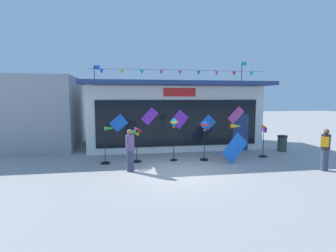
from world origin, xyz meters
TOP-DOWN VIEW (x-y plane):
  - ground_plane at (0.00, 0.00)m, footprint 80.00×80.00m
  - kite_shop_building at (0.65, 5.88)m, footprint 9.91×5.79m
  - wind_spinner_far_left at (-2.93, 1.75)m, footprint 0.68×0.40m
  - wind_spinner_left at (-1.67, 1.81)m, footprint 0.41×0.39m
  - wind_spinner_center_left at (0.02, 1.82)m, footprint 0.34×0.34m
  - wind_spinner_center_right at (1.44, 1.67)m, footprint 0.39×0.39m
  - wind_spinner_right at (2.94, 1.77)m, footprint 0.74×0.38m
  - wind_spinner_far_right at (4.50, 1.84)m, footprint 0.39×0.38m
  - person_near_camera at (5.65, -0.79)m, footprint 0.46×0.46m
  - person_mid_plaza at (-2.00, 0.37)m, footprint 0.34×0.34m
  - trash_bin at (6.24, 2.98)m, footprint 0.52×0.52m
  - display_kite_on_ground at (2.63, 0.97)m, footprint 1.35×0.40m
  - neighbour_building at (-8.22, 7.68)m, footprint 6.59×7.31m

SIDE VIEW (x-z plane):
  - ground_plane at x=0.00m, z-range 0.00..0.00m
  - trash_bin at x=6.24m, z-range 0.01..0.86m
  - display_kite_on_ground at x=2.63m, z-range 0.00..1.35m
  - person_mid_plaza at x=-2.00m, z-range 0.02..1.70m
  - person_near_camera at x=5.65m, z-range 0.05..1.73m
  - wind_spinner_far_right at x=4.50m, z-range 0.16..1.74m
  - wind_spinner_far_left at x=-2.93m, z-range 0.14..1.80m
  - wind_spinner_left at x=-1.67m, z-range 0.18..1.79m
  - wind_spinner_right at x=2.94m, z-range 0.36..2.04m
  - wind_spinner_center_right at x=1.44m, z-range 0.51..2.37m
  - wind_spinner_center_left at x=0.02m, z-range 0.55..2.51m
  - kite_shop_building at x=0.65m, z-range -0.67..4.46m
  - neighbour_building at x=-8.22m, z-range 0.00..4.07m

